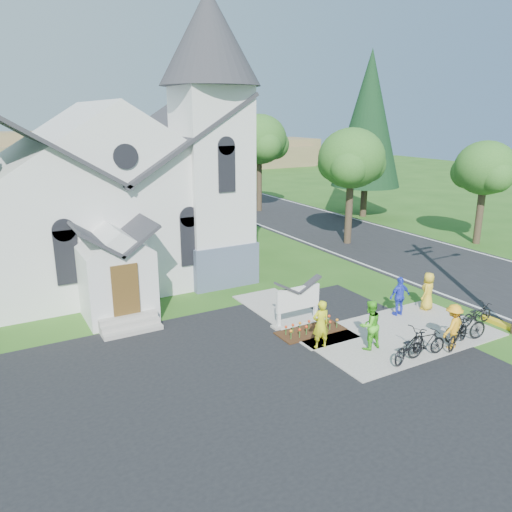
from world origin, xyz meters
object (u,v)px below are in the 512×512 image
bike_2 (458,334)px  bike_3 (465,327)px  cyclist_3 (453,326)px  bike_1 (427,343)px  cyclist_1 (370,325)px  bike_4 (477,314)px  church_sign (298,299)px  bike_0 (409,346)px  cyclist_0 (321,324)px  cyclist_4 (428,291)px  cyclist_2 (400,296)px

bike_2 → bike_3: (0.54, 0.14, 0.07)m
bike_2 → cyclist_3: (-0.29, 0.01, 0.33)m
bike_1 → bike_3: size_ratio=0.87×
cyclist_1 → bike_4: bearing=172.2°
church_sign → bike_2: 5.78m
bike_3 → bike_4: bearing=-53.7°
cyclist_1 → cyclist_3: (2.51, -1.37, -0.08)m
bike_0 → bike_2: (2.21, -0.12, -0.03)m
cyclist_0 → cyclist_4: size_ratio=1.09×
bike_0 → cyclist_0: bearing=25.6°
bike_4 → church_sign: bearing=59.2°
cyclist_2 → bike_3: bearing=100.1°
church_sign → bike_1: bearing=-63.6°
bike_1 → cyclist_3: cyclist_3 is taller
bike_0 → bike_1: bearing=-117.9°
bike_2 → bike_3: 0.56m
cyclist_2 → bike_2: (-0.25, -3.04, -0.34)m
bike_0 → bike_2: size_ratio=1.07×
bike_2 → cyclist_4: (1.71, 2.93, 0.33)m
bike_0 → cyclist_4: size_ratio=1.19×
church_sign → cyclist_1: cyclist_1 is taller
cyclist_1 → bike_2: size_ratio=0.99×
cyclist_0 → cyclist_1: cyclist_1 is taller
bike_2 → cyclist_4: bearing=-51.1°
church_sign → cyclist_4: church_sign is taller
bike_1 → cyclist_2: bearing=-24.1°
bike_3 → bike_2: bearing=115.0°
bike_2 → cyclist_0: bearing=41.1°
church_sign → cyclist_1: size_ratio=1.26×
bike_0 → bike_1: bike_0 is taller
cyclist_0 → cyclist_2: (4.46, 0.78, -0.06)m
church_sign → cyclist_4: 5.63m
cyclist_0 → cyclist_3: size_ratio=1.09×
cyclist_0 → bike_4: (6.40, -1.34, -0.45)m
cyclist_2 → cyclist_4: size_ratio=1.01×
bike_1 → bike_3: bearing=-80.0°
cyclist_0 → bike_0: bearing=140.9°
cyclist_0 → bike_4: cyclist_0 is taller
cyclist_0 → cyclist_4: bearing=-165.9°
bike_0 → cyclist_1: cyclist_1 is taller
cyclist_3 → bike_2: bearing=164.7°
cyclist_2 → cyclist_4: 1.47m
bike_0 → bike_4: size_ratio=1.18×
bike_1 → cyclist_2: size_ratio=0.96×
cyclist_0 → bike_1: 3.53m
cyclist_1 → bike_2: bearing=151.3°
cyclist_3 → bike_4: (2.48, 0.90, -0.38)m
cyclist_0 → cyclist_3: (3.92, -2.24, -0.07)m
cyclist_0 → bike_0: 2.95m
bike_4 → cyclist_3: bearing=109.8°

